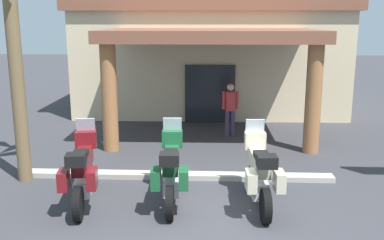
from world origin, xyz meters
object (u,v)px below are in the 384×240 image
object	(u,v)px
motorcycle_cream	(260,173)
motorcycle_green	(171,171)
motorcycle_maroon	(82,172)
pedestrian	(230,106)
motel_building	(210,54)

from	to	relation	value
motorcycle_cream	motorcycle_green	bearing A→B (deg)	85.20
motorcycle_maroon	pedestrian	world-z (taller)	pedestrian
motel_building	motorcycle_maroon	xyz separation A→B (m)	(-2.46, -10.41, -1.56)
motorcycle_green	motorcycle_cream	bearing A→B (deg)	-94.88
motel_building	pedestrian	bearing A→B (deg)	-82.47
motel_building	motorcycle_cream	xyz separation A→B (m)	(1.09, -10.33, -1.56)
motorcycle_cream	pedestrian	xyz separation A→B (m)	(-0.39, 5.48, 0.29)
motel_building	motorcycle_cream	size ratio (longest dim) A/B	4.85
motorcycle_green	pedestrian	distance (m)	5.61
motorcycle_green	motorcycle_maroon	bearing A→B (deg)	91.30
motorcycle_maroon	motorcycle_cream	xyz separation A→B (m)	(3.54, 0.08, 0.00)
motel_building	pedestrian	size ratio (longest dim) A/B	6.31
motorcycle_green	pedestrian	size ratio (longest dim) A/B	1.30
motorcycle_maroon	motorcycle_green	size ratio (longest dim) A/B	1.00
pedestrian	motel_building	bearing A→B (deg)	-3.22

